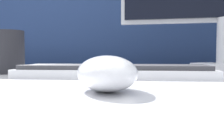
{
  "coord_description": "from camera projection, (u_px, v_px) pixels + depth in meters",
  "views": [
    {
      "loc": [
        0.07,
        -0.53,
        0.76
      ],
      "look_at": [
        -0.0,
        -0.2,
        0.74
      ],
      "focal_mm": 42.0,
      "sensor_mm": 36.0,
      "label": 1
    }
  ],
  "objects": [
    {
      "name": "mug",
      "position": [
        8.0,
        52.0,
        0.6
      ],
      "size": [
        0.07,
        0.07,
        0.1
      ],
      "color": "#232328",
      "rests_on": "desk"
    },
    {
      "name": "partition_panel",
      "position": [
        152.0,
        80.0,
        1.2
      ],
      "size": [
        5.0,
        0.03,
        1.3
      ],
      "color": "navy",
      "rests_on": "ground_plane"
    },
    {
      "name": "keyboard",
      "position": [
        114.0,
        71.0,
        0.5
      ],
      "size": [
        0.38,
        0.15,
        0.02
      ],
      "rotation": [
        0.0,
        0.0,
        0.08
      ],
      "color": "white",
      "rests_on": "desk"
    },
    {
      "name": "computer_mouse_near",
      "position": [
        106.0,
        73.0,
        0.31
      ],
      "size": [
        0.1,
        0.13,
        0.04
      ],
      "rotation": [
        0.0,
        0.0,
        0.36
      ],
      "color": "white",
      "rests_on": "desk"
    }
  ]
}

